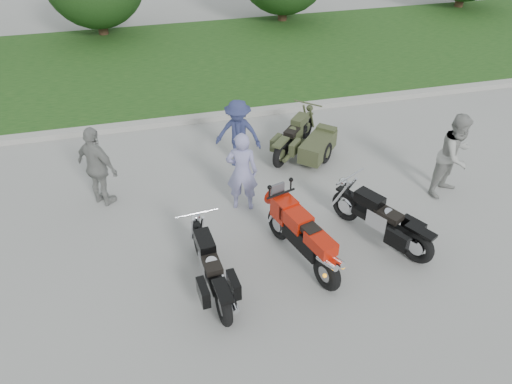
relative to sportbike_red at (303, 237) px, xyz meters
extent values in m
plane|color=#A1A19B|center=(-0.45, -0.16, -0.60)|extent=(80.00, 80.00, 0.00)
cube|color=#A5A39B|center=(-0.45, 5.84, -0.52)|extent=(60.00, 0.30, 0.15)
cube|color=#385F20|center=(-0.45, 9.99, -0.53)|extent=(60.00, 8.00, 0.14)
cylinder|color=#3F2B1C|center=(-3.45, 13.34, 0.00)|extent=(0.36, 0.36, 1.20)
cylinder|color=#3F2B1C|center=(3.55, 13.34, 0.00)|extent=(0.36, 0.36, 1.20)
torus|color=black|center=(0.21, -0.68, -0.28)|extent=(0.38, 0.67, 0.65)
torus|color=black|center=(-0.23, 0.76, -0.29)|extent=(0.30, 0.63, 0.62)
cube|color=black|center=(0.00, -0.01, -0.03)|extent=(0.55, 0.98, 0.36)
cube|color=#B31807|center=(-0.07, 0.22, 0.25)|extent=(0.50, 0.65, 0.27)
cube|color=#B31807|center=(0.14, -0.46, 0.21)|extent=(0.46, 0.64, 0.23)
cube|color=black|center=(0.04, -0.14, 0.30)|extent=(0.36, 0.43, 0.10)
cube|color=#B31807|center=(-0.18, 0.59, 0.21)|extent=(0.46, 0.50, 0.42)
cylinder|color=silver|center=(0.15, -0.76, 0.05)|extent=(0.25, 0.49, 0.23)
cylinder|color=silver|center=(0.29, -0.71, 0.05)|extent=(0.25, 0.49, 0.23)
torus|color=black|center=(-1.62, -0.98, -0.27)|extent=(0.22, 0.67, 0.65)
torus|color=black|center=(-1.77, 0.60, -0.29)|extent=(0.17, 0.62, 0.62)
cube|color=black|center=(-1.69, -0.19, -0.20)|extent=(0.32, 1.17, 0.13)
cube|color=silver|center=(-1.69, -0.19, -0.12)|extent=(0.33, 0.46, 0.34)
cube|color=black|center=(-1.72, 0.10, 0.15)|extent=(0.32, 0.55, 0.21)
cube|color=black|center=(-1.68, -0.33, 0.05)|extent=(0.31, 0.50, 0.12)
cube|color=black|center=(-1.62, -0.98, 0.07)|extent=(0.26, 0.55, 0.06)
cylinder|color=silver|center=(-1.49, -0.50, -0.33)|extent=(0.19, 1.06, 0.10)
torus|color=black|center=(1.99, -0.46, -0.26)|extent=(0.47, 0.67, 0.67)
torus|color=black|center=(1.21, 0.98, -0.28)|extent=(0.41, 0.61, 0.63)
cube|color=black|center=(1.60, 0.26, -0.18)|extent=(0.76, 1.15, 0.14)
cube|color=silver|center=(1.60, 0.26, -0.10)|extent=(0.47, 0.53, 0.35)
cube|color=black|center=(1.46, 0.52, 0.17)|extent=(0.50, 0.61, 0.22)
cube|color=black|center=(1.67, 0.13, 0.07)|extent=(0.48, 0.57, 0.12)
cube|color=black|center=(1.99, -0.46, 0.09)|extent=(0.45, 0.58, 0.06)
cylinder|color=silver|center=(1.92, 0.04, -0.32)|extent=(0.61, 1.00, 0.10)
torus|color=black|center=(0.51, 3.15, -0.29)|extent=(0.54, 0.57, 0.63)
torus|color=black|center=(1.53, 4.28, -0.30)|extent=(0.48, 0.51, 0.59)
cube|color=black|center=(1.02, 3.72, -0.21)|extent=(0.89, 0.95, 0.13)
cube|color=#3D4427|center=(1.02, 3.72, -0.14)|extent=(0.48, 0.49, 0.32)
cube|color=#3D4427|center=(1.20, 3.92, 0.12)|extent=(0.53, 0.55, 0.20)
cube|color=black|center=(0.92, 3.61, 0.03)|extent=(0.50, 0.51, 0.11)
cube|color=#3D4427|center=(0.51, 3.15, 0.05)|extent=(0.49, 0.51, 0.06)
cylinder|color=#3D4427|center=(0.92, 3.37, -0.34)|extent=(0.75, 0.81, 0.09)
cube|color=#3D4427|center=(1.43, 3.22, -0.23)|extent=(1.18, 1.23, 0.41)
torus|color=black|center=(1.60, 3.06, -0.34)|extent=(0.43, 0.46, 0.52)
imported|color=#8E8DBF|center=(-0.68, 1.86, 0.27)|extent=(0.73, 0.58, 1.74)
imported|color=#979892|center=(3.72, 1.32, 0.32)|extent=(1.10, 1.01, 1.84)
imported|color=navy|center=(-0.41, 3.47, 0.21)|extent=(1.21, 1.00, 1.63)
imported|color=gray|center=(-3.46, 2.71, 0.28)|extent=(1.03, 1.03, 1.76)
camera|label=1|loc=(-2.40, -6.19, 5.75)|focal=35.00mm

